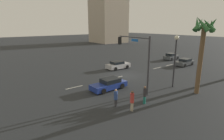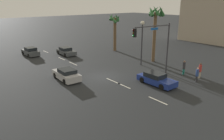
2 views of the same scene
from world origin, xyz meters
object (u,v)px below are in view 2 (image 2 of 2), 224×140
Objects in this scene: streetlamp at (142,35)px; palm_tree_1 at (115,25)px; pedestrian_2 at (197,75)px; car_3 at (66,51)px; pedestrian_1 at (200,70)px; palm_tree_0 at (156,20)px; car_1 at (31,52)px; car_0 at (156,79)px; traffic_signal at (157,41)px; pedestrian_0 at (184,67)px; car_2 at (67,75)px.

palm_tree_1 is (-9.96, 3.03, 0.27)m from streetlamp.
pedestrian_2 is (9.11, -0.18, -3.50)m from streetlamp.
car_3 is 0.60× the size of palm_tree_1.
pedestrian_2 is at bearing -69.22° from pedestrian_1.
palm_tree_0 is at bearing 161.58° from pedestrian_2.
streetlamp is 9.76m from pedestrian_2.
car_1 is 0.59× the size of palm_tree_1.
palm_tree_1 reaches higher than car_0.
traffic_signal is (17.05, 3.62, 3.77)m from car_3.
palm_tree_1 is at bearing 73.08° from car_3.
car_1 is at bearing -153.68° from pedestrian_1.
palm_tree_0 is at bearing 41.05° from car_1.
palm_tree_1 is (-16.61, 7.39, 4.08)m from car_0.
pedestrian_2 is at bearing 21.59° from traffic_signal.
traffic_signal is 15.27m from palm_tree_1.
traffic_signal reaches higher than pedestrian_1.
traffic_signal reaches higher than pedestrian_0.
pedestrian_2 is (4.66, 1.84, -3.45)m from traffic_signal.
car_3 is 22.26m from pedestrian_1.
pedestrian_2 is at bearing 22.81° from car_1.
pedestrian_0 is (6.49, 1.07, -3.46)m from streetlamp.
car_3 is 0.49× the size of palm_tree_0.
traffic_signal reaches higher than car_2.
palm_tree_0 is (-0.22, 2.93, 1.81)m from streetlamp.
car_3 is 22.39m from pedestrian_2.
traffic_signal reaches higher than car_1.
palm_tree_0 reaches higher than pedestrian_1.
pedestrian_1 is (4.07, 3.40, -3.37)m from traffic_signal.
car_3 is 16.07m from palm_tree_0.
car_0 is 0.72× the size of streetlamp.
pedestrian_0 is (-0.17, 5.43, 0.35)m from car_0.
palm_tree_0 is at bearing 94.33° from streetlamp.
pedestrian_0 is 16.97m from palm_tree_1.
pedestrian_0 is (22.33, 11.75, 0.30)m from car_1.
streetlamp is at bearing -170.85° from pedestrian_1.
car_0 is 4.95m from traffic_signal.
car_3 is at bearing 57.16° from car_1.
pedestrian_1 is (21.12, 7.02, 0.41)m from car_3.
pedestrian_2 is (0.59, -1.55, -0.08)m from pedestrian_1.
car_1 is 15.46m from palm_tree_1.
pedestrian_0 is at bearing 9.37° from streetlamp.
pedestrian_1 is (1.87, 5.73, 0.40)m from car_0.
palm_tree_1 is (-14.41, 5.06, 0.31)m from traffic_signal.
car_2 is at bearing -126.25° from pedestrian_1.
pedestrian_2 reaches higher than car_3.
car_1 is 2.16× the size of pedestrian_1.
car_1 is at bearing -138.95° from palm_tree_0.
traffic_signal is 5.04m from pedestrian_0.
pedestrian_1 is at bearing 110.78° from pedestrian_2.
car_0 is 4.86m from pedestrian_2.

